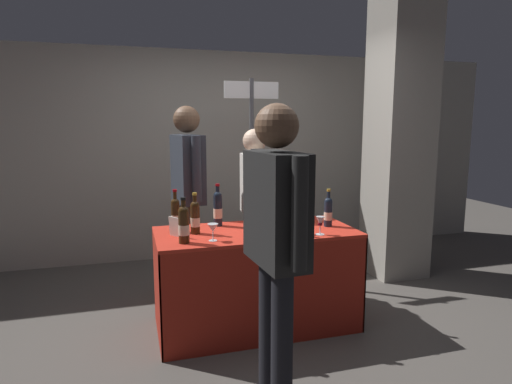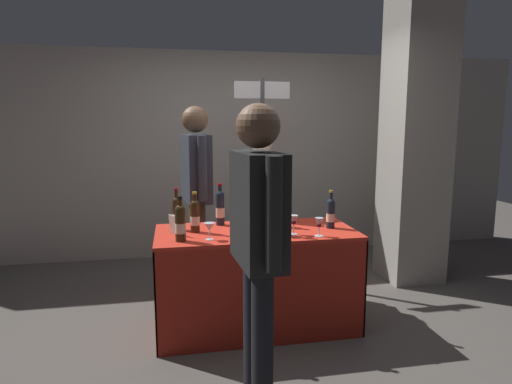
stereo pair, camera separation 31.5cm
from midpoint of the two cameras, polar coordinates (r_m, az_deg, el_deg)
ground_plane at (r=3.63m, az=-2.59°, el=-17.06°), size 12.00×12.00×0.00m
back_partition at (r=5.28m, az=-7.97°, el=4.76°), size 7.53×0.12×2.42m
concrete_pillar at (r=4.70m, az=16.61°, el=10.89°), size 0.54×0.54×3.56m
tasting_table at (r=3.43m, az=-2.66°, el=-9.05°), size 1.53×0.71×0.78m
featured_wine_bottle at (r=3.51m, az=-7.59°, el=-2.10°), size 0.07×0.07×0.34m
display_bottle_0 at (r=3.29m, az=-10.71°, el=-3.21°), size 0.07×0.07×0.31m
display_bottle_1 at (r=3.12m, az=-2.39°, el=-3.58°), size 0.08×0.08×0.32m
display_bottle_2 at (r=3.26m, az=-2.50°, el=-3.08°), size 0.08×0.08×0.32m
display_bottle_3 at (r=3.05m, az=-12.38°, el=-4.12°), size 0.08×0.08×0.32m
display_bottle_4 at (r=3.38m, az=-13.16°, el=-2.89°), size 0.07×0.07×0.33m
display_bottle_5 at (r=3.49m, az=-0.70°, el=-2.15°), size 0.08×0.08×0.33m
display_bottle_6 at (r=3.49m, az=6.91°, el=-2.53°), size 0.07×0.07×0.30m
wine_glass_near_vendor at (r=3.08m, az=-8.61°, el=-4.76°), size 0.08×0.08×0.12m
wine_glass_mid at (r=3.25m, az=2.34°, el=-3.69°), size 0.07×0.07×0.15m
wine_glass_near_taster at (r=3.23m, az=5.66°, el=-3.99°), size 0.07×0.07×0.14m
flower_vase at (r=3.22m, az=-0.17°, el=-3.28°), size 0.09×0.09×0.34m
brochure_stand at (r=3.25m, az=-13.29°, el=-4.51°), size 0.09×0.11×0.14m
vendor_presenter at (r=3.96m, az=-2.46°, el=-0.72°), size 0.26×0.63×1.55m
vendor_assistant at (r=4.05m, az=-11.10°, el=1.28°), size 0.28×0.61×1.75m
taster_foreground_right at (r=2.33m, az=-1.23°, el=-5.04°), size 0.25×0.63×1.70m
booth_signpost at (r=4.37m, az=-2.64°, el=4.55°), size 0.55×0.04×2.03m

